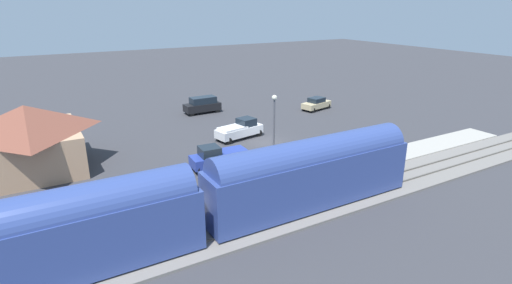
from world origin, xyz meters
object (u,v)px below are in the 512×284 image
pickup_blue (219,157)px  light_pole_near_platform (274,124)px  pedestrian_on_platform (272,170)px  pickup_white (240,129)px  pedestrian_waiting_far (287,171)px  sedan_tan (316,104)px  suv_black (203,105)px  passenger_train (201,198)px  station_building (29,137)px

pickup_blue → light_pole_near_platform: bearing=-132.5°
pedestrian_on_platform → pickup_white: (11.99, -3.39, -0.25)m
pedestrian_waiting_far → pickup_blue: (6.24, 3.15, -0.25)m
pedestrian_waiting_far → pickup_white: pickup_white is taller
pedestrian_waiting_far → pickup_white: 13.00m
pedestrian_waiting_far → sedan_tan: pedestrian_waiting_far is taller
pedestrian_on_platform → suv_black: (24.23, -4.10, -0.13)m
pedestrian_waiting_far → light_pole_near_platform: size_ratio=0.25×
pedestrian_on_platform → pickup_white: 12.46m
pedestrian_waiting_far → pickup_blue: bearing=26.8°
passenger_train → pedestrian_on_platform: size_ratio=19.36×
station_building → pedestrian_on_platform: (-13.29, -16.81, -1.82)m
suv_black → pickup_white: suv_black is taller
station_building → pedestrian_on_platform: station_building is taller
suv_black → pickup_blue: suv_black is taller
station_building → pickup_blue: station_building is taller
pedestrian_on_platform → suv_black: 24.58m
pickup_white → suv_black: bearing=-3.3°
suv_black → pedestrian_waiting_far: bearing=172.8°
sedan_tan → light_pole_near_platform: 23.60m
pedestrian_waiting_far → pickup_blue: 6.99m
pickup_white → pickup_blue: same height
station_building → pickup_blue: size_ratio=1.83×
pedestrian_on_platform → light_pole_near_platform: light_pole_near_platform is taller
suv_black → pickup_blue: bearing=161.5°
passenger_train → pickup_blue: passenger_train is taller
passenger_train → pickup_white: size_ratio=5.84×
pedestrian_waiting_far → suv_black: bearing=-7.2°
passenger_train → pedestrian_waiting_far: bearing=-66.6°
pedestrian_on_platform → pedestrian_waiting_far: same height
passenger_train → pedestrian_on_platform: bearing=-59.9°
suv_black → sedan_tan: suv_black is taller
pedestrian_waiting_far → sedan_tan: (18.65, -17.71, -0.40)m
pickup_white → passenger_train: bearing=145.5°
passenger_train → pedestrian_on_platform: passenger_train is taller
pedestrian_waiting_far → suv_black: 25.21m
pickup_white → pedestrian_on_platform: bearing=164.2°
station_building → pickup_white: 20.34m
pickup_blue → suv_black: bearing=-18.5°
pedestrian_on_platform → pedestrian_waiting_far: size_ratio=1.00×
passenger_train → pickup_white: 20.35m
suv_black → pickup_white: bearing=176.7°
sedan_tan → light_pole_near_platform: light_pole_near_platform is taller
station_building → suv_black: station_building is taller
pedestrian_on_platform → light_pole_near_platform: size_ratio=0.25×
passenger_train → station_building: (18.00, 8.71, 0.25)m
pickup_blue → pickup_white: bearing=-40.5°
pedestrian_on_platform → pickup_white: bearing=-15.8°
sedan_tan → pickup_white: pickup_white is taller
passenger_train → pedestrian_on_platform: (4.71, -8.10, -1.58)m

